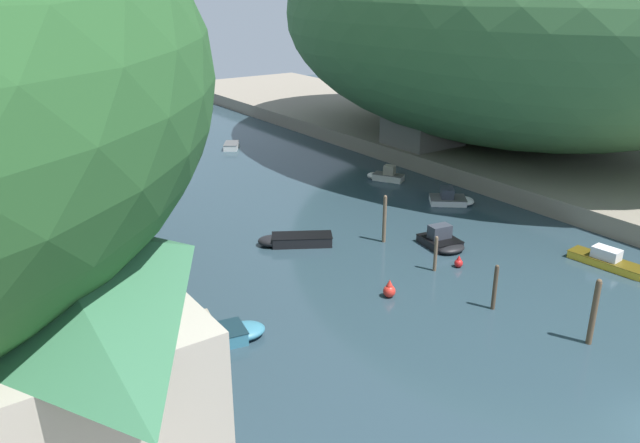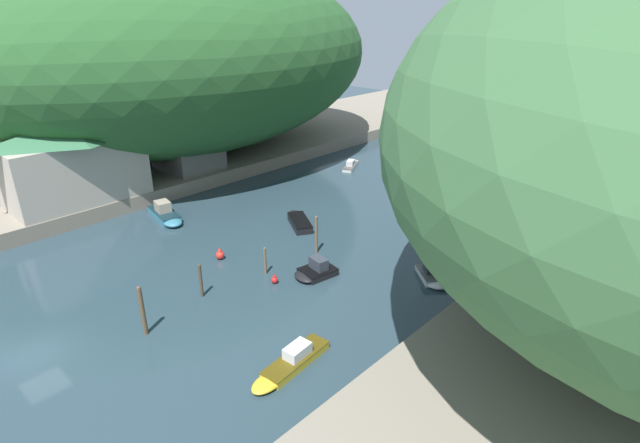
% 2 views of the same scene
% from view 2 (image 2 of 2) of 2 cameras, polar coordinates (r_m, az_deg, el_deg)
% --- Properties ---
extents(water_surface, '(130.00, 130.00, 0.00)m').
position_cam_2_polar(water_surface, '(50.86, 3.50, 0.68)').
color(water_surface, '#283D47').
rests_on(water_surface, ground).
extents(left_bank, '(22.00, 120.00, 1.55)m').
position_cam_2_polar(left_bank, '(70.71, -14.09, 7.39)').
color(left_bank, gray).
rests_on(left_bank, ground).
extents(hillside_left, '(39.64, 55.49, 24.05)m').
position_cam_2_polar(hillside_left, '(69.22, -15.80, 17.72)').
color(hillside_left, '#285628').
rests_on(hillside_left, left_bank).
extents(waterfront_building, '(7.33, 13.57, 8.02)m').
position_cam_2_polar(waterfront_building, '(55.11, -26.45, 6.30)').
color(waterfront_building, '#B2A899').
rests_on(waterfront_building, left_bank).
extents(boathouse_shed, '(7.49, 6.56, 5.74)m').
position_cam_2_polar(boathouse_shed, '(61.84, -14.94, 8.59)').
color(boathouse_shed, slate).
rests_on(boathouse_shed, left_bank).
extents(right_bank_cottage, '(6.92, 6.50, 4.92)m').
position_cam_2_polar(right_bank_cottage, '(46.23, 29.22, 0.59)').
color(right_bank_cottage, slate).
rests_on(right_bank_cottage, right_bank).
extents(boat_small_dinghy, '(3.01, 3.51, 0.66)m').
position_cam_2_polar(boat_small_dinghy, '(65.19, 20.67, 4.75)').
color(boat_small_dinghy, white).
rests_on(boat_small_dinghy, water_surface).
extents(boat_moored_right, '(2.78, 3.58, 1.45)m').
position_cam_2_polar(boat_moored_right, '(46.75, 17.86, -2.08)').
color(boat_moored_right, silver).
rests_on(boat_moored_right, water_surface).
extents(boat_red_skiff, '(3.38, 3.12, 1.62)m').
position_cam_2_polar(boat_red_skiff, '(62.99, 9.25, 5.53)').
color(boat_red_skiff, silver).
rests_on(boat_red_skiff, water_surface).
extents(boat_open_rowboat, '(1.95, 6.11, 1.20)m').
position_cam_2_polar(boat_open_rowboat, '(30.74, -3.48, -15.88)').
color(boat_open_rowboat, gold).
rests_on(boat_open_rowboat, water_surface).
extents(boat_mid_channel, '(5.21, 3.96, 0.72)m').
position_cam_2_polar(boat_mid_channel, '(48.81, -2.49, 0.13)').
color(boat_mid_channel, black).
rests_on(boat_mid_channel, water_surface).
extents(boat_navy_launch, '(2.61, 3.61, 1.47)m').
position_cam_2_polar(boat_navy_launch, '(39.64, -0.61, -5.69)').
color(boat_navy_launch, black).
rests_on(boat_navy_launch, water_surface).
extents(boat_yellow_tender, '(4.08, 3.84, 1.34)m').
position_cam_2_polar(boat_yellow_tender, '(40.18, 12.99, -6.00)').
color(boat_yellow_tender, white).
rests_on(boat_yellow_tender, water_surface).
extents(boat_near_quay, '(6.02, 2.86, 1.71)m').
position_cam_2_polar(boat_near_quay, '(51.96, -17.18, 0.74)').
color(boat_near_quay, teal).
rests_on(boat_near_quay, water_surface).
extents(boat_far_upstream, '(3.23, 5.03, 1.09)m').
position_cam_2_polar(boat_far_upstream, '(66.00, 3.63, 6.49)').
color(boat_far_upstream, silver).
rests_on(boat_far_upstream, water_surface).
extents(mooring_post_nearest, '(0.30, 0.30, 3.61)m').
position_cam_2_polar(mooring_post_nearest, '(34.46, -19.64, -9.54)').
color(mooring_post_nearest, brown).
rests_on(mooring_post_nearest, water_surface).
extents(mooring_post_second, '(0.24, 0.24, 2.70)m').
position_cam_2_polar(mooring_post_second, '(37.64, -13.48, -6.54)').
color(mooring_post_second, '#4C3D2D').
rests_on(mooring_post_second, water_surface).
extents(mooring_post_middle, '(0.22, 0.22, 2.35)m').
position_cam_2_polar(mooring_post_middle, '(39.86, -6.29, -4.45)').
color(mooring_post_middle, brown).
rests_on(mooring_post_middle, water_surface).
extents(mooring_post_fourth, '(0.26, 0.26, 3.46)m').
position_cam_2_polar(mooring_post_fourth, '(42.63, -0.43, -1.48)').
color(mooring_post_fourth, brown).
rests_on(mooring_post_fourth, water_surface).
extents(channel_buoy_near, '(0.73, 0.73, 1.10)m').
position_cam_2_polar(channel_buoy_near, '(42.99, -11.36, -3.71)').
color(channel_buoy_near, red).
rests_on(channel_buoy_near, water_surface).
extents(channel_buoy_far, '(0.55, 0.55, 0.82)m').
position_cam_2_polar(channel_buoy_far, '(38.91, -5.22, -6.61)').
color(channel_buoy_far, red).
rests_on(channel_buoy_far, water_surface).
extents(person_on_quay, '(0.30, 0.42, 1.69)m').
position_cam_2_polar(person_on_quay, '(52.29, -30.24, 0.98)').
color(person_on_quay, '#282D3D').
rests_on(person_on_quay, left_bank).
extents(person_by_boathouse, '(0.34, 0.43, 1.69)m').
position_cam_2_polar(person_by_boathouse, '(56.67, -18.93, 4.61)').
color(person_by_boathouse, '#282D3D').
rests_on(person_by_boathouse, left_bank).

